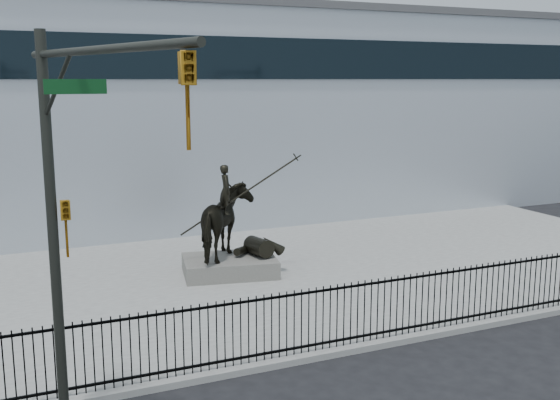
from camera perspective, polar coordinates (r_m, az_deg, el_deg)
name	(u,v)px	position (r m, az deg, el deg)	size (l,w,h in m)	color
ground	(401,367)	(15.00, 10.48, -14.14)	(120.00, 120.00, 0.00)	black
plaza	(274,277)	(20.73, -0.50, -6.71)	(30.00, 12.00, 0.15)	gray
building	(167,115)	(32.20, -9.80, 7.31)	(44.00, 14.00, 9.00)	#B5BBC5
picket_fence	(372,310)	(15.63, 7.99, -9.46)	(22.10, 0.10, 1.50)	black
statue_plinth	(230,266)	(20.75, -4.40, -5.75)	(2.85, 1.96, 0.53)	#5E5A56
equestrian_statue	(231,223)	(20.41, -4.30, -2.00)	(3.60, 2.59, 3.10)	black
traffic_signal_left	(73,219)	(10.84, -17.59, -1.61)	(1.52, 4.84, 7.00)	black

